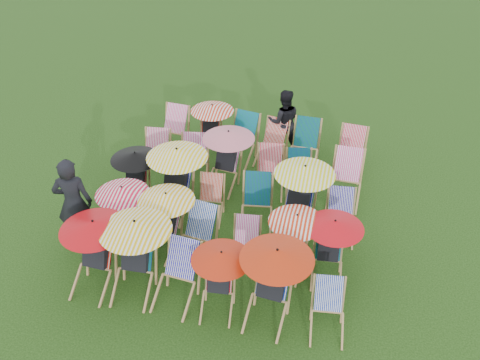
% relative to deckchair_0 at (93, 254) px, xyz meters
% --- Properties ---
extents(ground, '(100.00, 100.00, 0.00)m').
position_rel_deckchair_0_xyz_m(ground, '(1.89, 2.18, -0.71)').
color(ground, black).
rests_on(ground, ground).
extents(deckchair_0, '(1.14, 1.19, 1.35)m').
position_rel_deckchair_0_xyz_m(deckchair_0, '(0.00, 0.00, 0.00)').
color(deckchair_0, '#A8834E').
rests_on(deckchair_0, ground).
extents(deckchair_1, '(1.20, 1.26, 1.43)m').
position_rel_deckchair_0_xyz_m(deckchair_1, '(0.71, 0.07, 0.04)').
color(deckchair_1, '#A8834E').
rests_on(deckchair_1, ground).
extents(deckchair_2, '(0.76, 0.98, 1.00)m').
position_rel_deckchair_0_xyz_m(deckchair_2, '(1.45, -0.00, -0.22)').
color(deckchair_2, '#A8834E').
rests_on(deckchair_2, ground).
extents(deckchair_3, '(0.98, 1.04, 1.16)m').
position_rel_deckchair_0_xyz_m(deckchair_3, '(2.19, -0.02, -0.10)').
color(deckchair_3, '#A8834E').
rests_on(deckchair_3, ground).
extents(deckchair_4, '(1.17, 1.23, 1.39)m').
position_rel_deckchair_0_xyz_m(deckchair_4, '(3.04, -0.01, 0.02)').
color(deckchair_4, '#A8834E').
rests_on(deckchair_4, ground).
extents(deckchair_5, '(0.64, 0.83, 0.84)m').
position_rel_deckchair_0_xyz_m(deckchair_5, '(3.98, -0.09, -0.30)').
color(deckchair_5, '#A8834E').
rests_on(deckchair_5, ground).
extents(deckchair_6, '(1.00, 1.06, 1.18)m').
position_rel_deckchair_0_xyz_m(deckchair_6, '(-0.01, 1.19, -0.09)').
color(deckchair_6, '#A8834E').
rests_on(deckchair_6, ground).
extents(deckchair_7, '(1.04, 1.11, 1.23)m').
position_rel_deckchair_0_xyz_m(deckchair_7, '(0.83, 1.15, -0.06)').
color(deckchair_7, '#A8834E').
rests_on(deckchair_7, ground).
extents(deckchair_8, '(0.78, 0.99, 0.99)m').
position_rel_deckchair_0_xyz_m(deckchair_8, '(1.47, 1.02, -0.22)').
color(deckchair_8, '#A8834E').
rests_on(deckchair_8, ground).
extents(deckchair_9, '(0.63, 0.81, 0.82)m').
position_rel_deckchair_0_xyz_m(deckchair_9, '(2.39, 1.11, -0.31)').
color(deckchair_9, '#A8834E').
rests_on(deckchair_9, ground).
extents(deckchair_10, '(0.99, 1.05, 1.17)m').
position_rel_deckchair_0_xyz_m(deckchair_10, '(3.20, 1.15, -0.09)').
color(deckchair_10, '#A8834E').
rests_on(deckchair_10, ground).
extents(deckchair_11, '(1.00, 1.06, 1.19)m').
position_rel_deckchair_0_xyz_m(deckchair_11, '(3.87, 1.12, -0.09)').
color(deckchair_11, '#A8834E').
rests_on(deckchair_11, ground).
extents(deckchair_12, '(1.00, 1.06, 1.19)m').
position_rel_deckchair_0_xyz_m(deckchair_12, '(-0.22, 2.32, -0.09)').
color(deckchair_12, '#A8834E').
rests_on(deckchair_12, ground).
extents(deckchair_13, '(1.21, 1.27, 1.44)m').
position_rel_deckchair_0_xyz_m(deckchair_13, '(0.67, 2.27, 0.04)').
color(deckchair_13, '#A8834E').
rests_on(deckchair_13, ground).
extents(deckchair_14, '(0.60, 0.80, 0.82)m').
position_rel_deckchair_0_xyz_m(deckchair_14, '(1.40, 2.23, -0.30)').
color(deckchair_14, '#A8834E').
rests_on(deckchair_14, ground).
extents(deckchair_15, '(0.77, 0.98, 0.98)m').
position_rel_deckchair_0_xyz_m(deckchair_15, '(2.36, 2.21, -0.23)').
color(deckchair_15, '#A8834E').
rests_on(deckchair_15, ground).
extents(deckchair_16, '(1.17, 1.23, 1.38)m').
position_rel_deckchair_0_xyz_m(deckchair_16, '(3.16, 2.34, 0.02)').
color(deckchair_16, '#A8834E').
rests_on(deckchair_16, ground).
extents(deckchair_17, '(0.66, 0.86, 0.89)m').
position_rel_deckchair_0_xyz_m(deckchair_17, '(3.98, 2.25, -0.27)').
color(deckchair_17, '#A8834E').
rests_on(deckchair_17, ground).
extents(deckchair_18, '(0.73, 0.94, 0.96)m').
position_rel_deckchair_0_xyz_m(deckchair_18, '(-0.20, 3.40, -0.23)').
color(deckchair_18, '#A8834E').
rests_on(deckchair_18, ground).
extents(deckchair_19, '(0.80, 1.00, 0.98)m').
position_rel_deckchair_0_xyz_m(deckchair_19, '(0.71, 3.37, -0.23)').
color(deckchair_19, '#A8834E').
rests_on(deckchair_19, ground).
extents(deckchair_20, '(1.11, 1.17, 1.31)m').
position_rel_deckchair_0_xyz_m(deckchair_20, '(1.43, 3.35, -0.02)').
color(deckchair_20, '#A8834E').
rests_on(deckchair_20, ground).
extents(deckchair_21, '(0.74, 0.94, 0.94)m').
position_rel_deckchair_0_xyz_m(deckchair_21, '(2.40, 3.38, -0.25)').
color(deckchair_21, '#A8834E').
rests_on(deckchair_21, ground).
extents(deckchair_22, '(0.74, 0.92, 0.90)m').
position_rel_deckchair_0_xyz_m(deckchair_22, '(3.02, 3.43, -0.27)').
color(deckchair_22, '#A8834E').
rests_on(deckchair_22, ground).
extents(deckchair_23, '(0.71, 0.97, 1.03)m').
position_rel_deckchair_0_xyz_m(deckchair_23, '(3.99, 3.42, -0.20)').
color(deckchair_23, '#A8834E').
rests_on(deckchair_23, ground).
extents(deckchair_24, '(0.74, 0.98, 1.00)m').
position_rel_deckchair_0_xyz_m(deckchair_24, '(-0.18, 4.48, -0.21)').
color(deckchair_24, '#A8834E').
rests_on(deckchair_24, ground).
extents(deckchair_25, '(1.01, 1.09, 1.19)m').
position_rel_deckchair_0_xyz_m(deckchair_25, '(0.75, 4.62, -0.09)').
color(deckchair_25, '#A8834E').
rests_on(deckchair_25, ground).
extents(deckchair_26, '(0.84, 1.05, 1.03)m').
position_rel_deckchair_0_xyz_m(deckchair_26, '(1.50, 4.46, -0.20)').
color(deckchair_26, '#A8834E').
rests_on(deckchair_26, ground).
extents(deckchair_27, '(0.78, 0.96, 0.93)m').
position_rel_deckchair_0_xyz_m(deckchair_27, '(2.22, 4.52, -0.25)').
color(deckchair_27, '#A8834E').
rests_on(deckchair_27, ground).
extents(deckchair_28, '(0.70, 0.96, 1.01)m').
position_rel_deckchair_0_xyz_m(deckchair_28, '(2.97, 4.54, -0.21)').
color(deckchair_28, '#A8834E').
rests_on(deckchair_28, ground).
extents(deckchair_29, '(0.74, 0.97, 0.99)m').
position_rel_deckchair_0_xyz_m(deckchair_29, '(4.01, 4.48, -0.22)').
color(deckchair_29, '#A8834E').
rests_on(deckchair_29, ground).
extents(person_left, '(0.79, 0.63, 1.88)m').
position_rel_deckchair_0_xyz_m(person_left, '(-0.80, 0.93, 0.22)').
color(person_left, black).
rests_on(person_left, ground).
extents(person_rear, '(0.88, 0.76, 1.57)m').
position_rel_deckchair_0_xyz_m(person_rear, '(2.40, 5.05, 0.07)').
color(person_rear, black).
rests_on(person_rear, ground).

